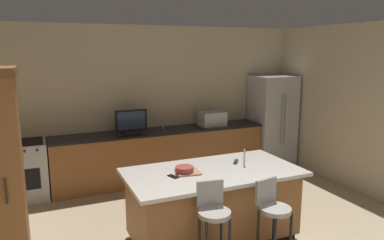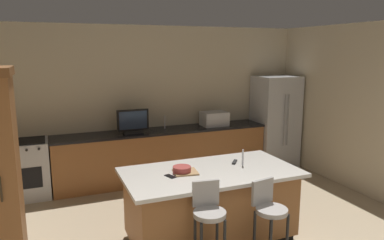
{
  "view_description": "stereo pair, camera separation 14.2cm",
  "coord_description": "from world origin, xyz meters",
  "px_view_note": "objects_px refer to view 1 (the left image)",
  "views": [
    {
      "loc": [
        -2.08,
        -1.68,
        2.36
      ],
      "look_at": [
        0.03,
        3.16,
        1.34
      ],
      "focal_mm": 34.0,
      "sensor_mm": 36.0,
      "label": 1
    },
    {
      "loc": [
        -1.95,
        -1.73,
        2.36
      ],
      "look_at": [
        0.03,
        3.16,
        1.34
      ],
      "focal_mm": 34.0,
      "sensor_mm": 36.0,
      "label": 2
    }
  ],
  "objects_px": {
    "tv_monitor": "(131,123)",
    "cutting_board": "(188,172)",
    "kitchen_island": "(213,204)",
    "microwave": "(212,119)",
    "cell_phone": "(173,176)",
    "refrigerator": "(272,121)",
    "bar_stool_left": "(213,221)",
    "fruit_bowl": "(184,170)",
    "bar_stool_right": "(273,216)",
    "tv_remote": "(236,162)",
    "range_oven": "(21,171)"
  },
  "relations": [
    {
      "from": "tv_monitor",
      "to": "cutting_board",
      "type": "xyz_separation_m",
      "value": [
        0.12,
        -2.22,
        -0.21
      ]
    },
    {
      "from": "kitchen_island",
      "to": "cutting_board",
      "type": "relative_size",
      "value": 7.6
    },
    {
      "from": "microwave",
      "to": "cell_phone",
      "type": "bearing_deg",
      "value": -125.67
    },
    {
      "from": "microwave",
      "to": "cutting_board",
      "type": "height_order",
      "value": "microwave"
    },
    {
      "from": "refrigerator",
      "to": "cell_phone",
      "type": "relative_size",
      "value": 12.27
    },
    {
      "from": "bar_stool_left",
      "to": "cutting_board",
      "type": "xyz_separation_m",
      "value": [
        0.02,
        0.72,
        0.3
      ]
    },
    {
      "from": "bar_stool_left",
      "to": "fruit_bowl",
      "type": "xyz_separation_m",
      "value": [
        -0.02,
        0.73,
        0.33
      ]
    },
    {
      "from": "cutting_board",
      "to": "microwave",
      "type": "bearing_deg",
      "value": 57.26
    },
    {
      "from": "bar_stool_left",
      "to": "bar_stool_right",
      "type": "distance_m",
      "value": 0.68
    },
    {
      "from": "bar_stool_right",
      "to": "tv_remote",
      "type": "distance_m",
      "value": 1.01
    },
    {
      "from": "bar_stool_left",
      "to": "tv_remote",
      "type": "distance_m",
      "value": 1.18
    },
    {
      "from": "cell_phone",
      "to": "cutting_board",
      "type": "bearing_deg",
      "value": -3.03
    },
    {
      "from": "kitchen_island",
      "to": "refrigerator",
      "type": "relative_size",
      "value": 1.16
    },
    {
      "from": "kitchen_island",
      "to": "cutting_board",
      "type": "bearing_deg",
      "value": 172.54
    },
    {
      "from": "bar_stool_left",
      "to": "tv_remote",
      "type": "bearing_deg",
      "value": 56.04
    },
    {
      "from": "refrigerator",
      "to": "tv_remote",
      "type": "distance_m",
      "value": 2.95
    },
    {
      "from": "bar_stool_left",
      "to": "fruit_bowl",
      "type": "distance_m",
      "value": 0.8
    },
    {
      "from": "refrigerator",
      "to": "range_oven",
      "type": "xyz_separation_m",
      "value": [
        -4.73,
        0.04,
        -0.45
      ]
    },
    {
      "from": "cell_phone",
      "to": "cutting_board",
      "type": "relative_size",
      "value": 0.53
    },
    {
      "from": "range_oven",
      "to": "cutting_board",
      "type": "height_order",
      "value": "range_oven"
    },
    {
      "from": "refrigerator",
      "to": "bar_stool_left",
      "type": "distance_m",
      "value": 4.1
    },
    {
      "from": "fruit_bowl",
      "to": "cutting_board",
      "type": "distance_m",
      "value": 0.05
    },
    {
      "from": "microwave",
      "to": "tv_remote",
      "type": "relative_size",
      "value": 2.82
    },
    {
      "from": "fruit_bowl",
      "to": "cell_phone",
      "type": "bearing_deg",
      "value": -158.05
    },
    {
      "from": "bar_stool_right",
      "to": "bar_stool_left",
      "type": "bearing_deg",
      "value": 160.58
    },
    {
      "from": "tv_remote",
      "to": "cutting_board",
      "type": "distance_m",
      "value": 0.75
    },
    {
      "from": "kitchen_island",
      "to": "range_oven",
      "type": "xyz_separation_m",
      "value": [
        -2.23,
        2.31,
        0.01
      ]
    },
    {
      "from": "bar_stool_right",
      "to": "cell_phone",
      "type": "height_order",
      "value": "bar_stool_right"
    },
    {
      "from": "kitchen_island",
      "to": "microwave",
      "type": "distance_m",
      "value": 2.65
    },
    {
      "from": "range_oven",
      "to": "tv_remote",
      "type": "xyz_separation_m",
      "value": [
        2.65,
        -2.14,
        0.44
      ]
    },
    {
      "from": "tv_monitor",
      "to": "cell_phone",
      "type": "distance_m",
      "value": 2.29
    },
    {
      "from": "kitchen_island",
      "to": "microwave",
      "type": "height_order",
      "value": "microwave"
    },
    {
      "from": "tv_monitor",
      "to": "bar_stool_left",
      "type": "bearing_deg",
      "value": -87.93
    },
    {
      "from": "tv_monitor",
      "to": "kitchen_island",
      "type": "bearing_deg",
      "value": -78.94
    },
    {
      "from": "tv_monitor",
      "to": "bar_stool_right",
      "type": "relative_size",
      "value": 0.57
    },
    {
      "from": "tv_remote",
      "to": "refrigerator",
      "type": "bearing_deg",
      "value": 83.95
    },
    {
      "from": "bar_stool_right",
      "to": "cutting_board",
      "type": "xyz_separation_m",
      "value": [
        -0.65,
        0.82,
        0.33
      ]
    },
    {
      "from": "cell_phone",
      "to": "range_oven",
      "type": "bearing_deg",
      "value": 106.92
    },
    {
      "from": "range_oven",
      "to": "cell_phone",
      "type": "bearing_deg",
      "value": -53.95
    },
    {
      "from": "refrigerator",
      "to": "bar_stool_left",
      "type": "height_order",
      "value": "refrigerator"
    },
    {
      "from": "refrigerator",
      "to": "fruit_bowl",
      "type": "height_order",
      "value": "refrigerator"
    },
    {
      "from": "bar_stool_left",
      "to": "cutting_board",
      "type": "distance_m",
      "value": 0.78
    },
    {
      "from": "cell_phone",
      "to": "tv_remote",
      "type": "height_order",
      "value": "tv_remote"
    },
    {
      "from": "tv_monitor",
      "to": "cell_phone",
      "type": "relative_size",
      "value": 3.68
    },
    {
      "from": "kitchen_island",
      "to": "range_oven",
      "type": "bearing_deg",
      "value": 133.95
    },
    {
      "from": "range_oven",
      "to": "tv_monitor",
      "type": "relative_size",
      "value": 1.72
    },
    {
      "from": "tv_monitor",
      "to": "cell_phone",
      "type": "bearing_deg",
      "value": -92.23
    },
    {
      "from": "cutting_board",
      "to": "cell_phone",
      "type": "bearing_deg",
      "value": -163.89
    },
    {
      "from": "tv_monitor",
      "to": "tv_remote",
      "type": "height_order",
      "value": "tv_monitor"
    },
    {
      "from": "bar_stool_left",
      "to": "kitchen_island",
      "type": "bearing_deg",
      "value": 71.54
    }
  ]
}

